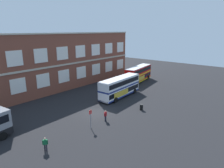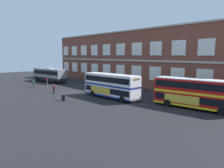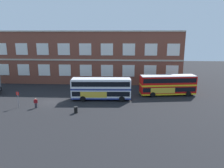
% 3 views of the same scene
% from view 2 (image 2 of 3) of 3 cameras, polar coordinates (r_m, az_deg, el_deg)
% --- Properties ---
extents(ground_plane, '(120.00, 120.00, 0.00)m').
position_cam_2_polar(ground_plane, '(43.88, -8.34, -1.91)').
color(ground_plane, black).
extents(brick_terminal_building, '(56.26, 8.19, 12.84)m').
position_cam_2_polar(brick_terminal_building, '(54.29, 5.36, 6.62)').
color(brick_terminal_building, brown).
rests_on(brick_terminal_building, ground).
extents(double_decker_near, '(11.11, 3.26, 4.07)m').
position_cam_2_polar(double_decker_near, '(36.38, -0.32, -0.38)').
color(double_decker_near, silver).
rests_on(double_decker_near, ground).
extents(double_decker_middle, '(11.25, 4.02, 4.07)m').
position_cam_2_polar(double_decker_middle, '(31.25, 20.99, -2.23)').
color(double_decker_middle, red).
rests_on(double_decker_middle, ground).
extents(touring_coach, '(12.22, 3.97, 3.80)m').
position_cam_2_polar(touring_coach, '(60.47, -16.21, 2.31)').
color(touring_coach, gray).
rests_on(touring_coach, ground).
extents(waiting_passenger, '(0.55, 0.49, 1.70)m').
position_cam_2_polar(waiting_passenger, '(51.67, -20.00, 0.19)').
color(waiting_passenger, black).
rests_on(waiting_passenger, ground).
extents(second_passenger, '(0.64, 0.30, 1.70)m').
position_cam_2_polar(second_passenger, '(42.36, -15.11, -1.17)').
color(second_passenger, black).
rests_on(second_passenger, ground).
extents(bus_stand_flag, '(0.44, 0.10, 2.70)m').
position_cam_2_polar(bus_stand_flag, '(45.02, -16.73, 0.19)').
color(bus_stand_flag, slate).
rests_on(bus_stand_flag, ground).
extents(station_litter_bin, '(0.60, 0.60, 1.03)m').
position_cam_2_polar(station_litter_bin, '(35.25, -12.70, -3.52)').
color(station_litter_bin, black).
rests_on(station_litter_bin, ground).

